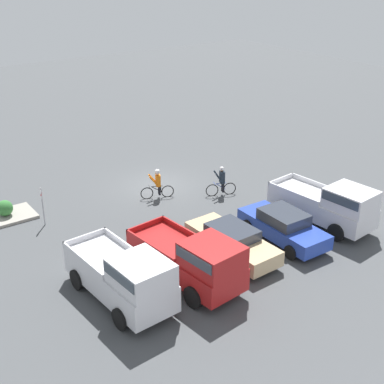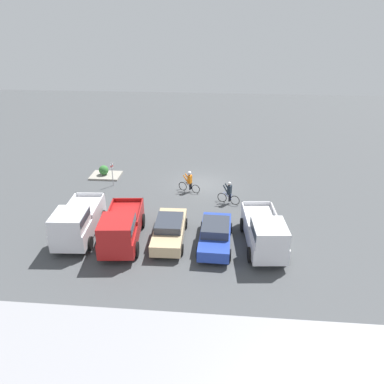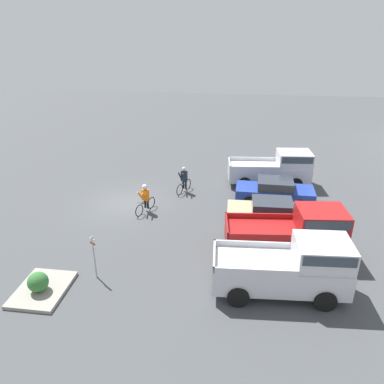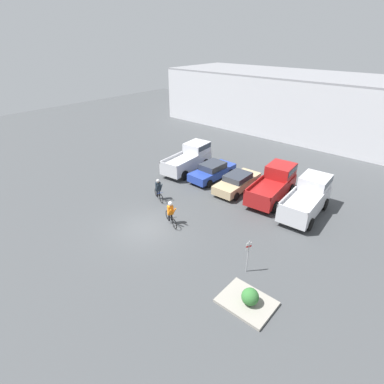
{
  "view_description": "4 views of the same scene",
  "coord_description": "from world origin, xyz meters",
  "px_view_note": "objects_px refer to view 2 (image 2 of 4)",
  "views": [
    {
      "loc": [
        14.85,
        24.15,
        12.44
      ],
      "look_at": [
        0.42,
        4.03,
        1.2
      ],
      "focal_mm": 50.0,
      "sensor_mm": 36.0,
      "label": 1
    },
    {
      "loc": [
        -1.67,
        27.83,
        12.48
      ],
      "look_at": [
        0.42,
        4.03,
        1.2
      ],
      "focal_mm": 35.0,
      "sensor_mm": 36.0,
      "label": 2
    },
    {
      "loc": [
        19.53,
        6.62,
        9.85
      ],
      "look_at": [
        0.42,
        4.03,
        1.2
      ],
      "focal_mm": 35.0,
      "sensor_mm": 36.0,
      "label": 3
    },
    {
      "loc": [
        12.97,
        -10.24,
        11.28
      ],
      "look_at": [
        0.42,
        4.03,
        1.2
      ],
      "focal_mm": 28.0,
      "sensor_mm": 36.0,
      "label": 4
    }
  ],
  "objects_px": {
    "sedan_1": "(169,229)",
    "shrub": "(104,170)",
    "cyclist_1": "(229,193)",
    "fire_lane_sign": "(112,172)",
    "cyclist_0": "(189,181)",
    "sedan_0": "(215,234)",
    "pickup_truck_2": "(77,221)",
    "pickup_truck_1": "(121,228)",
    "pickup_truck_0": "(265,232)"
  },
  "relations": [
    {
      "from": "cyclist_0",
      "to": "pickup_truck_2",
      "type": "bearing_deg",
      "value": 50.5
    },
    {
      "from": "cyclist_1",
      "to": "fire_lane_sign",
      "type": "relative_size",
      "value": 0.86
    },
    {
      "from": "pickup_truck_1",
      "to": "cyclist_0",
      "type": "height_order",
      "value": "pickup_truck_1"
    },
    {
      "from": "cyclist_0",
      "to": "cyclist_1",
      "type": "xyz_separation_m",
      "value": [
        -3.06,
        1.75,
        -0.04
      ]
    },
    {
      "from": "pickup_truck_2",
      "to": "shrub",
      "type": "distance_m",
      "value": 10.0
    },
    {
      "from": "cyclist_0",
      "to": "cyclist_1",
      "type": "bearing_deg",
      "value": 150.19
    },
    {
      "from": "pickup_truck_1",
      "to": "sedan_0",
      "type": "bearing_deg",
      "value": -174.49
    },
    {
      "from": "cyclist_1",
      "to": "fire_lane_sign",
      "type": "distance_m",
      "value": 9.6
    },
    {
      "from": "pickup_truck_1",
      "to": "pickup_truck_2",
      "type": "xyz_separation_m",
      "value": [
        2.82,
        -0.48,
        0.02
      ]
    },
    {
      "from": "cyclist_0",
      "to": "shrub",
      "type": "bearing_deg",
      "value": -17.84
    },
    {
      "from": "pickup_truck_2",
      "to": "fire_lane_sign",
      "type": "distance_m",
      "value": 8.01
    },
    {
      "from": "sedan_1",
      "to": "fire_lane_sign",
      "type": "relative_size",
      "value": 2.37
    },
    {
      "from": "pickup_truck_0",
      "to": "cyclist_1",
      "type": "xyz_separation_m",
      "value": [
        2.04,
        -5.9,
        -0.34
      ]
    },
    {
      "from": "shrub",
      "to": "cyclist_1",
      "type": "bearing_deg",
      "value": 158.5
    },
    {
      "from": "pickup_truck_0",
      "to": "sedan_0",
      "type": "bearing_deg",
      "value": -5.5
    },
    {
      "from": "pickup_truck_0",
      "to": "pickup_truck_1",
      "type": "bearing_deg",
      "value": 1.78
    },
    {
      "from": "pickup_truck_0",
      "to": "shrub",
      "type": "distance_m",
      "value": 16.21
    },
    {
      "from": "pickup_truck_0",
      "to": "cyclist_1",
      "type": "relative_size",
      "value": 3.17
    },
    {
      "from": "sedan_1",
      "to": "fire_lane_sign",
      "type": "bearing_deg",
      "value": -53.21
    },
    {
      "from": "pickup_truck_0",
      "to": "cyclist_0",
      "type": "xyz_separation_m",
      "value": [
        5.09,
        -7.65,
        -0.3
      ]
    },
    {
      "from": "cyclist_0",
      "to": "cyclist_1",
      "type": "relative_size",
      "value": 1.01
    },
    {
      "from": "pickup_truck_0",
      "to": "pickup_truck_1",
      "type": "relative_size",
      "value": 0.99
    },
    {
      "from": "pickup_truck_0",
      "to": "pickup_truck_2",
      "type": "height_order",
      "value": "pickup_truck_2"
    },
    {
      "from": "pickup_truck_1",
      "to": "fire_lane_sign",
      "type": "bearing_deg",
      "value": -70.87
    },
    {
      "from": "pickup_truck_1",
      "to": "cyclist_0",
      "type": "relative_size",
      "value": 3.18
    },
    {
      "from": "pickup_truck_0",
      "to": "sedan_0",
      "type": "relative_size",
      "value": 1.18
    },
    {
      "from": "fire_lane_sign",
      "to": "pickup_truck_0",
      "type": "bearing_deg",
      "value": 144.03
    },
    {
      "from": "sedan_1",
      "to": "pickup_truck_1",
      "type": "distance_m",
      "value": 2.93
    },
    {
      "from": "fire_lane_sign",
      "to": "shrub",
      "type": "distance_m",
      "value": 2.38
    },
    {
      "from": "sedan_0",
      "to": "shrub",
      "type": "bearing_deg",
      "value": -44.97
    },
    {
      "from": "sedan_1",
      "to": "shrub",
      "type": "distance_m",
      "value": 11.8
    },
    {
      "from": "sedan_0",
      "to": "cyclist_0",
      "type": "bearing_deg",
      "value": -73.07
    },
    {
      "from": "shrub",
      "to": "cyclist_0",
      "type": "bearing_deg",
      "value": 162.16
    },
    {
      "from": "pickup_truck_1",
      "to": "cyclist_1",
      "type": "bearing_deg",
      "value": -135.91
    },
    {
      "from": "sedan_0",
      "to": "pickup_truck_1",
      "type": "distance_m",
      "value": 5.59
    },
    {
      "from": "sedan_0",
      "to": "pickup_truck_2",
      "type": "bearing_deg",
      "value": 0.38
    },
    {
      "from": "sedan_0",
      "to": "pickup_truck_1",
      "type": "relative_size",
      "value": 0.84
    },
    {
      "from": "pickup_truck_1",
      "to": "pickup_truck_2",
      "type": "distance_m",
      "value": 2.86
    },
    {
      "from": "pickup_truck_1",
      "to": "cyclist_0",
      "type": "bearing_deg",
      "value": -112.67
    },
    {
      "from": "pickup_truck_2",
      "to": "pickup_truck_1",
      "type": "bearing_deg",
      "value": 170.35
    },
    {
      "from": "sedan_0",
      "to": "fire_lane_sign",
      "type": "distance_m",
      "value": 11.65
    },
    {
      "from": "sedan_0",
      "to": "sedan_1",
      "type": "xyz_separation_m",
      "value": [
        2.8,
        -0.34,
        -0.03
      ]
    },
    {
      "from": "pickup_truck_0",
      "to": "fire_lane_sign",
      "type": "height_order",
      "value": "pickup_truck_0"
    },
    {
      "from": "shrub",
      "to": "pickup_truck_2",
      "type": "bearing_deg",
      "value": 98.38
    },
    {
      "from": "sedan_1",
      "to": "fire_lane_sign",
      "type": "distance_m",
      "value": 9.52
    },
    {
      "from": "pickup_truck_0",
      "to": "sedan_1",
      "type": "xyz_separation_m",
      "value": [
        5.65,
        -0.61,
        -0.48
      ]
    },
    {
      "from": "pickup_truck_1",
      "to": "shrub",
      "type": "xyz_separation_m",
      "value": [
        4.28,
        -10.35,
        -0.64
      ]
    },
    {
      "from": "pickup_truck_2",
      "to": "fire_lane_sign",
      "type": "xyz_separation_m",
      "value": [
        0.12,
        -8.01,
        0.0
      ]
    },
    {
      "from": "sedan_1",
      "to": "cyclist_0",
      "type": "relative_size",
      "value": 2.73
    },
    {
      "from": "pickup_truck_1",
      "to": "shrub",
      "type": "bearing_deg",
      "value": -67.55
    }
  ]
}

